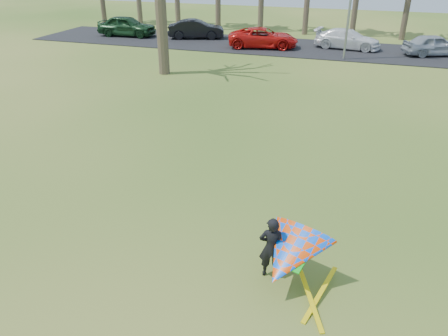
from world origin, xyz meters
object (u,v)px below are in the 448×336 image
(car_3, at_px, (347,39))
(kite_flyer, at_px, (288,255))
(car_1, at_px, (196,29))
(car_4, at_px, (434,45))
(car_0, at_px, (127,26))
(car_2, at_px, (263,38))

(car_3, distance_m, kite_flyer, 26.68)
(car_1, relative_size, car_3, 0.95)
(car_4, relative_size, kite_flyer, 1.75)
(car_3, xyz_separation_m, car_4, (5.88, -0.55, 0.02))
(car_0, height_order, car_4, car_0)
(car_0, xyz_separation_m, car_2, (12.10, -1.09, -0.12))
(car_2, xyz_separation_m, kite_flyer, (6.54, -25.13, 0.06))
(car_1, relative_size, kite_flyer, 1.90)
(car_2, relative_size, car_4, 1.23)
(car_2, distance_m, kite_flyer, 25.96)
(car_1, relative_size, car_2, 0.88)
(car_2, bearing_deg, car_4, -95.46)
(car_1, xyz_separation_m, car_2, (6.12, -1.89, -0.03))
(car_3, bearing_deg, car_4, -87.88)
(car_3, bearing_deg, car_0, 98.90)
(car_0, relative_size, car_4, 1.17)
(car_2, relative_size, car_3, 1.08)
(car_1, height_order, kite_flyer, kite_flyer)
(car_2, distance_m, car_4, 11.95)
(car_3, bearing_deg, car_1, 95.88)
(car_0, distance_m, car_1, 6.03)
(car_4, bearing_deg, car_0, 66.67)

